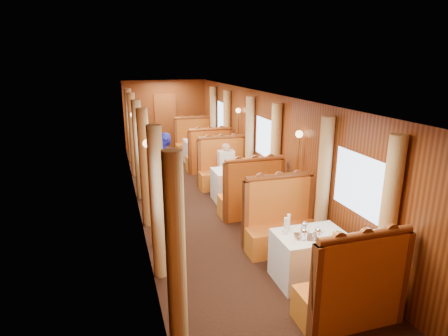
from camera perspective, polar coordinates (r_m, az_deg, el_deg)
name	(u,v)px	position (r m, az deg, el deg)	size (l,w,h in m)	color
floor	(205,203)	(8.76, -2.91, -5.36)	(3.00, 12.00, 0.01)	black
ceiling	(203,94)	(8.18, -3.17, 11.16)	(3.00, 12.00, 0.01)	silver
wall_far	(165,115)	(14.19, -8.93, 8.06)	(3.00, 2.50, 0.01)	brown
wall_near	(394,328)	(3.36, 24.44, -21.36)	(3.00, 2.50, 0.01)	brown
wall_left	(136,156)	(8.17, -13.31, 1.83)	(12.00, 2.50, 0.01)	brown
wall_right	(266,147)	(8.85, 6.45, 3.26)	(12.00, 2.50, 0.01)	brown
doorway_far	(166,121)	(14.19, -8.87, 7.04)	(0.80, 0.04, 2.00)	brown
table_near	(310,257)	(5.90, 12.96, -13.07)	(1.05, 0.72, 0.75)	white
banquette_near_fwd	(351,293)	(5.16, 18.78, -17.59)	(1.30, 0.55, 1.34)	#B43D14
banquette_near_aft	(281,226)	(6.67, 8.68, -8.76)	(1.30, 0.55, 1.34)	#B43D14
table_mid	(236,185)	(8.83, 1.78, -2.58)	(1.05, 0.72, 0.75)	white
banquette_mid_fwd	(251,197)	(7.91, 4.13, -4.51)	(1.30, 0.55, 1.34)	#B43D14
banquette_mid_aft	(223,171)	(9.73, -0.11, -0.46)	(1.30, 0.55, 1.34)	#B43D14
table_far	(201,151)	(12.07, -3.52, 2.56)	(1.05, 0.72, 0.75)	white
banquette_far_fwd	(209,157)	(11.10, -2.30, 1.63)	(1.30, 0.55, 1.34)	#B43D14
banquette_far_aft	(194,143)	(13.02, -4.56, 3.78)	(1.30, 0.55, 1.34)	#B43D14
tea_tray	(306,237)	(5.60, 12.43, -10.28)	(0.34, 0.26, 0.01)	silver
teapot_left	(304,236)	(5.50, 12.05, -10.03)	(0.17, 0.13, 0.14)	silver
teapot_right	(318,235)	(5.58, 14.14, -9.81)	(0.17, 0.12, 0.13)	silver
teapot_back	(304,228)	(5.74, 12.11, -8.95)	(0.15, 0.11, 0.12)	silver
fruit_plate	(337,235)	(5.77, 16.87, -9.67)	(0.24, 0.24, 0.05)	white
cup_inboard	(285,228)	(5.60, 9.33, -8.98)	(0.08, 0.08, 0.26)	white
cup_outboard	(288,224)	(5.72, 9.78, -8.44)	(0.08, 0.08, 0.26)	white
rose_vase_mid	(235,162)	(8.66, 1.67, 0.88)	(0.06, 0.06, 0.36)	silver
rose_vase_far	(200,135)	(11.93, -3.71, 5.12)	(0.06, 0.06, 0.36)	silver
window_left_near	(156,207)	(4.78, -10.31, -5.80)	(1.20, 0.90, 0.01)	#98ADCC
curtain_left_near_a	(176,255)	(4.21, -7.35, -13.00)	(0.22, 0.22, 2.35)	tan
curtain_left_near_b	(158,204)	(5.61, -10.07, -5.41)	(0.22, 0.22, 2.35)	tan
window_right_near	(359,184)	(5.86, 19.90, -2.37)	(1.20, 0.90, 0.01)	#98ADCC
curtain_right_near_a	(388,224)	(5.33, 23.65, -7.80)	(0.22, 0.22, 2.35)	tan
curtain_right_near_b	(323,186)	(6.49, 14.88, -2.70)	(0.22, 0.22, 2.35)	tan
window_left_mid	(136,147)	(8.12, -13.29, 3.21)	(1.20, 0.90, 0.01)	#98ADCC
curtain_left_mid_a	(145,169)	(7.44, -11.93, -0.08)	(0.22, 0.22, 2.35)	tan
curtain_left_mid_b	(139,151)	(8.95, -12.86, 2.61)	(0.22, 0.22, 2.35)	tan
window_right_mid	(266,138)	(8.80, 6.40, 4.53)	(1.20, 0.90, 0.01)	#98ADCC
curtain_right_mid_a	(275,158)	(8.13, 7.81, 1.50)	(0.22, 0.22, 2.35)	tan
curtain_right_mid_b	(250,143)	(9.53, 3.93, 3.80)	(0.22, 0.22, 2.35)	tan
window_left_far	(127,121)	(11.56, -14.53, 6.91)	(1.20, 0.90, 0.01)	#98ADCC
curtain_left_far_a	(133,135)	(10.84, -13.66, 4.90)	(0.22, 0.22, 2.35)	tan
curtain_left_far_b	(130,126)	(12.38, -14.13, 6.23)	(0.22, 0.22, 2.35)	tan
window_right_far	(223,117)	(12.05, -0.17, 7.78)	(1.20, 0.90, 0.01)	#98ADCC
curtain_right_far_a	(227,130)	(11.33, 0.46, 5.83)	(0.22, 0.22, 2.35)	tan
curtain_right_far_b	(213,122)	(12.80, -1.63, 7.03)	(0.22, 0.22, 2.35)	tan
sconce_left_fore	(149,172)	(6.45, -11.41, -0.62)	(0.14, 0.14, 1.95)	#BF8C3F
sconce_right_fore	(298,160)	(7.24, 11.17, 1.24)	(0.14, 0.14, 1.95)	#BF8C3F
sconce_left_aft	(134,134)	(9.85, -13.49, 5.05)	(0.14, 0.14, 1.95)	#BF8C3F
sconce_right_aft	(238,128)	(10.39, 2.16, 6.04)	(0.14, 0.14, 1.95)	#BF8C3F
steward	(165,169)	(8.54, -9.02, -0.21)	(0.61, 0.40, 1.67)	navy
passenger	(226,162)	(9.40, 0.35, 0.95)	(0.40, 0.44, 0.76)	beige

